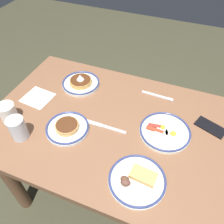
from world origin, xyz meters
TOP-DOWN VIEW (x-y plane):
  - ground_plane at (0.00, 0.00)m, footprint 6.00×6.00m
  - dining_table at (0.00, 0.00)m, footprint 1.21×0.83m
  - plate_near_main at (-0.28, -0.04)m, footprint 0.25×0.25m
  - plate_center_pancakes at (0.16, 0.12)m, footprint 0.21×0.21m
  - plate_far_companion at (0.26, -0.21)m, footprint 0.22×0.22m
  - plate_far_side at (-0.23, 0.25)m, footprint 0.24×0.24m
  - coffee_mug at (0.47, 0.16)m, footprint 0.12×0.08m
  - drinking_glass at (0.35, 0.23)m, footprint 0.08×0.08m
  - cell_phone at (-0.48, -0.15)m, footprint 0.16×0.12m
  - paper_napkin at (0.43, -0.02)m, footprint 0.16×0.15m
  - fork_near at (-0.19, -0.28)m, footprint 0.18×0.03m
  - butter_knife at (-0.00, 0.03)m, footprint 0.22×0.02m

SIDE VIEW (x-z plane):
  - ground_plane at x=0.00m, z-range 0.00..0.00m
  - dining_table at x=0.00m, z-range 0.24..0.98m
  - paper_napkin at x=0.43m, z-range 0.74..0.75m
  - butter_knife at x=0.00m, z-range 0.74..0.75m
  - fork_near at x=-0.19m, z-range 0.74..0.75m
  - cell_phone at x=-0.48m, z-range 0.74..0.75m
  - plate_near_main at x=-0.28m, z-range 0.73..0.77m
  - plate_far_side at x=-0.23m, z-range 0.73..0.78m
  - plate_center_pancakes at x=0.16m, z-range 0.74..0.78m
  - plate_far_companion at x=0.26m, z-range 0.72..0.80m
  - coffee_mug at x=0.47m, z-range 0.74..0.84m
  - drinking_glass at x=0.35m, z-range 0.74..0.85m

